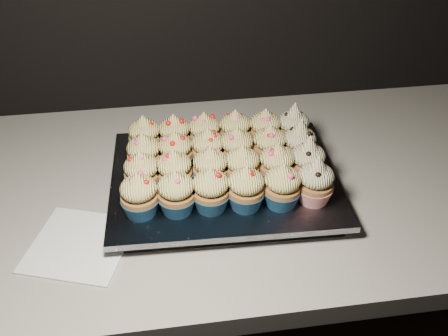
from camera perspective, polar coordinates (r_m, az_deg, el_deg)
cabinet at (r=1.31m, az=2.57°, el=-17.25°), size 2.40×0.60×0.86m
worktop at (r=0.98m, az=3.28°, el=-1.81°), size 2.44×0.64×0.04m
napkin at (r=0.86m, az=-16.15°, el=-8.39°), size 0.19×0.19×0.00m
baking_tray at (r=0.93m, az=-0.00°, el=-1.92°), size 0.39×0.30×0.02m
foil_lining at (r=0.92m, az=-0.00°, el=-1.09°), size 0.42×0.34×0.01m
cupcake_0 at (r=0.82m, az=-9.66°, el=-3.12°), size 0.06×0.06×0.08m
cupcake_1 at (r=0.82m, az=-5.47°, el=-2.87°), size 0.06×0.06×0.08m
cupcake_2 at (r=0.82m, az=-1.52°, el=-2.56°), size 0.06×0.06×0.08m
cupcake_3 at (r=0.82m, az=2.52°, el=-2.36°), size 0.06×0.06×0.08m
cupcake_4 at (r=0.83m, az=6.67°, el=-2.13°), size 0.06×0.06×0.08m
cupcake_5 at (r=0.85m, az=10.41°, el=-1.56°), size 0.06×0.06×0.10m
cupcake_6 at (r=0.87m, az=-9.35°, el=-0.59°), size 0.06×0.06×0.08m
cupcake_7 at (r=0.86m, az=-5.70°, el=-0.40°), size 0.06×0.06×0.08m
cupcake_8 at (r=0.87m, az=-1.56°, el=-0.07°), size 0.06×0.06×0.08m
cupcake_9 at (r=0.87m, az=2.09°, el=0.12°), size 0.06×0.06×0.08m
cupcake_10 at (r=0.88m, az=6.03°, el=0.33°), size 0.06×0.06×0.08m
cupcake_11 at (r=0.89m, az=9.53°, el=0.75°), size 0.06×0.06×0.10m
cupcake_12 at (r=0.91m, az=-9.11°, el=1.52°), size 0.06×0.06×0.08m
cupcake_13 at (r=0.91m, az=-5.56°, el=1.80°), size 0.06×0.06×0.08m
cupcake_14 at (r=0.91m, az=-1.85°, el=2.14°), size 0.06×0.06×0.08m
cupcake_15 at (r=0.92m, az=1.46°, el=2.28°), size 0.06×0.06×0.08m
cupcake_16 at (r=0.93m, az=5.20°, el=2.54°), size 0.06×0.06×0.08m
cupcake_17 at (r=0.93m, az=8.58°, el=2.74°), size 0.06×0.06×0.10m
cupcake_18 at (r=0.96m, az=-9.04°, el=3.56°), size 0.06×0.06×0.08m
cupcake_19 at (r=0.96m, az=-5.67°, el=3.76°), size 0.06×0.06×0.08m
cupcake_20 at (r=0.96m, az=-2.25°, el=4.00°), size 0.06×0.06×0.08m
cupcake_21 at (r=0.97m, az=1.27°, el=4.31°), size 0.06×0.06×0.08m
cupcake_22 at (r=0.97m, az=4.69°, el=4.42°), size 0.06×0.06×0.08m
cupcake_23 at (r=0.98m, az=7.89°, el=4.66°), size 0.06×0.06×0.10m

